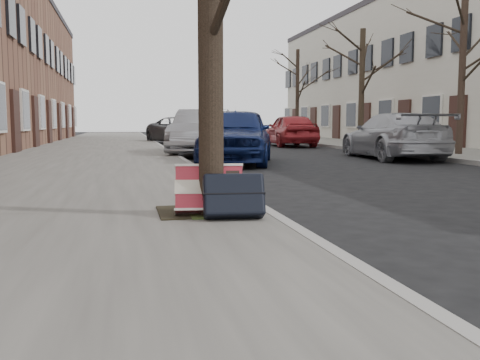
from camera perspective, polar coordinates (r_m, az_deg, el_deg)
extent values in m
plane|color=black|center=(5.25, 19.82, -5.89)|extent=(120.00, 120.00, 0.00)
cube|color=slate|center=(19.40, -15.02, 2.96)|extent=(5.00, 70.00, 0.12)
cube|color=gray|center=(22.06, 16.41, 3.28)|extent=(4.00, 70.00, 0.12)
cube|color=black|center=(5.67, -4.42, -3.36)|extent=(0.85, 0.85, 0.02)
cube|color=maroon|center=(5.44, -3.31, -1.06)|extent=(0.72, 0.46, 0.52)
cube|color=black|center=(5.23, -0.68, -1.64)|extent=(0.63, 0.40, 0.47)
imported|color=#0F1A47|center=(13.94, -0.41, 4.80)|extent=(2.92, 4.65, 1.48)
imported|color=#94969B|center=(17.35, -4.01, 5.08)|extent=(2.80, 4.81, 1.50)
imported|color=#38383D|center=(27.44, -6.41, 5.30)|extent=(3.49, 5.33, 1.36)
imported|color=#96989E|center=(16.34, 15.98, 4.52)|extent=(2.26, 4.76, 1.34)
imported|color=maroon|center=(24.22, 5.37, 5.32)|extent=(1.90, 4.36, 1.46)
cylinder|color=black|center=(17.62, 22.58, 10.05)|extent=(0.21, 0.21, 4.58)
cylinder|color=black|center=(23.68, 12.85, 9.62)|extent=(0.24, 0.24, 4.89)
cylinder|color=black|center=(31.77, 6.14, 9.06)|extent=(0.21, 0.21, 5.17)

